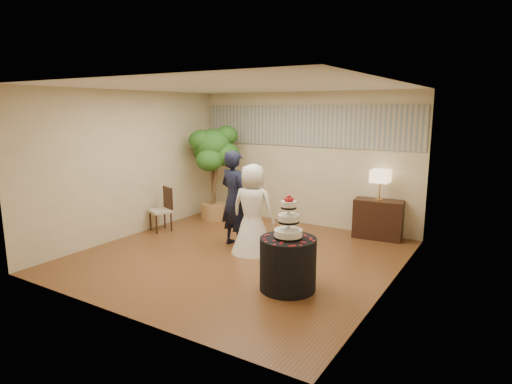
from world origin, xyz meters
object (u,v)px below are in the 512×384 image
Objects in this scene: console at (378,219)px; wedding_cake at (289,217)px; bride at (253,209)px; cake_table at (288,264)px; table_lamp at (380,185)px; side_chair at (160,210)px; groom at (234,199)px; ficus_tree at (213,172)px.

wedding_cake is at bearing -102.76° from console.
bride reaches higher than cake_table.
table_lamp is (0.00, 0.00, 0.67)m from console.
console is 1.01× the size of side_chair.
groom is 0.81× the size of ficus_tree.
ficus_tree reaches higher than table_lamp.
bride is 2.00× the size of cake_table.
console is at bearing -138.54° from bride.
groom is at bearing 23.43° from side_chair.
table_lamp is at bearing 82.91° from cake_table.
ficus_tree reaches higher than cake_table.
groom reaches higher than side_chair.
side_chair is (-3.90, -1.83, 0.07)m from console.
groom is at bearing -41.59° from ficus_tree.
ficus_tree reaches higher than wedding_cake.
side_chair reaches higher than cake_table.
cake_table is 1.30× the size of wedding_cake.
groom reaches higher than bride.
side_chair is (-0.35, -1.32, -0.62)m from ficus_tree.
bride is at bearing -135.46° from console.
groom is at bearing -139.39° from table_lamp.
groom is 2.11m from wedding_cake.
wedding_cake is at bearing -97.09° from table_lamp.
cake_table is 3.72m from side_chair.
bride is at bearing 19.67° from side_chair.
cake_table is at bearing -97.09° from table_lamp.
table_lamp is (1.62, 1.94, 0.27)m from bride.
side_chair reaches higher than console.
console is (2.10, 1.80, -0.49)m from groom.
ficus_tree is (-3.55, -0.51, 0.69)m from console.
console is at bearing 47.64° from side_chair.
cake_table is at bearing 4.01° from side_chair.
cake_table is at bearing -102.76° from console.
side_chair is (-2.29, 0.12, -0.33)m from bride.
bride reaches higher than console.
ficus_tree is at bearing -177.56° from console.
table_lamp is at bearing -123.83° from groom.
side_chair is at bearing 161.43° from cake_table.
ficus_tree is (-3.18, 2.50, 0.04)m from wedding_cake.
side_chair is (-3.90, -1.83, -0.60)m from table_lamp.
groom is 1.92× the size of console.
cake_table is (1.72, -1.21, -0.50)m from groom.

